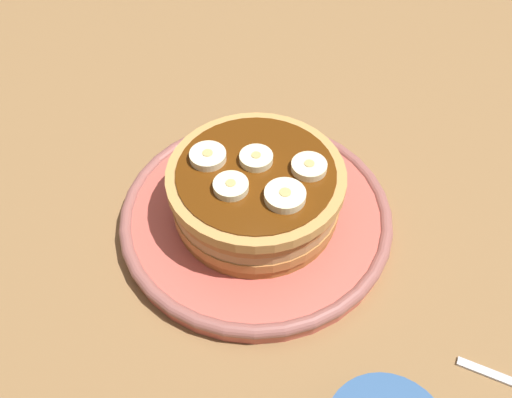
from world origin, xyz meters
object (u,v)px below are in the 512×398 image
object	(u,v)px
plate	(256,216)
banana_slice_0	(256,159)
banana_slice_3	(309,167)
banana_slice_2	(208,157)
banana_slice_4	(235,190)
pancake_stack	(254,192)
banana_slice_1	(285,196)

from	to	relation	value
plate	banana_slice_0	xyz separation A→B (cm)	(-0.86, 0.86, 6.47)
plate	banana_slice_3	xyz separation A→B (cm)	(3.07, 3.41, 6.47)
banana_slice_2	banana_slice_4	xyz separation A→B (cm)	(4.46, -0.95, -0.02)
banana_slice_0	banana_slice_2	distance (cm)	4.25
banana_slice_2	banana_slice_4	distance (cm)	4.56
banana_slice_0	plate	bearing A→B (deg)	-45.10
banana_slice_3	banana_slice_4	xyz separation A→B (cm)	(-2.61, -6.36, -0.01)
plate	pancake_stack	xyz separation A→B (cm)	(-0.10, -0.14, 3.43)
banana_slice_1	banana_slice_2	distance (cm)	8.06
banana_slice_1	banana_slice_4	distance (cm)	4.24
banana_slice_2	banana_slice_1	bearing A→B (deg)	10.75
banana_slice_2	banana_slice_3	world-z (taller)	same
plate	banana_slice_3	bearing A→B (deg)	47.97
banana_slice_2	banana_slice_3	xyz separation A→B (cm)	(7.07, 5.42, -0.01)
banana_slice_0	banana_slice_4	xyz separation A→B (cm)	(1.32, -3.81, -0.01)
pancake_stack	banana_slice_3	world-z (taller)	banana_slice_3
banana_slice_3	banana_slice_4	bearing A→B (deg)	-112.29
plate	banana_slice_0	distance (cm)	6.58
pancake_stack	banana_slice_3	bearing A→B (deg)	48.22
banana_slice_4	pancake_stack	bearing A→B (deg)	101.35
banana_slice_3	pancake_stack	bearing A→B (deg)	-131.78
banana_slice_0	banana_slice_3	bearing A→B (deg)	33.00
banana_slice_1	banana_slice_3	bearing A→B (deg)	102.25
banana_slice_4	banana_slice_3	bearing A→B (deg)	67.71
banana_slice_2	banana_slice_3	bearing A→B (deg)	37.46
banana_slice_1	banana_slice_3	distance (cm)	4.00
pancake_stack	banana_slice_3	size ratio (longest dim) A/B	5.10
plate	banana_slice_1	size ratio (longest dim) A/B	7.40
plate	banana_slice_2	world-z (taller)	banana_slice_2
banana_slice_4	banana_slice_1	bearing A→B (deg)	35.32
pancake_stack	banana_slice_0	world-z (taller)	banana_slice_0
banana_slice_1	banana_slice_3	xyz separation A→B (cm)	(-0.85, 3.91, -0.03)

